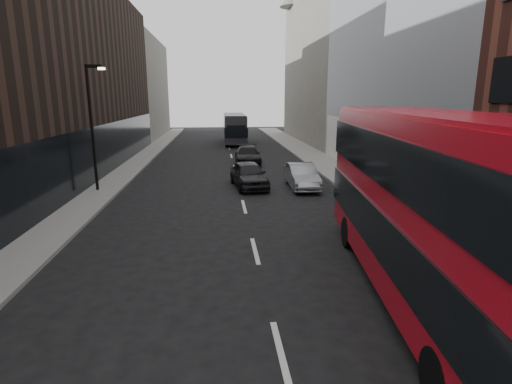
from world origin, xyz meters
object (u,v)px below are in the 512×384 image
object	(u,v)px
car_b	(302,176)
grey_bus	(235,128)
street_lamp	(93,120)
car_c	(248,155)
red_bus	(433,201)
car_a	(249,175)

from	to	relation	value
car_b	grey_bus	bearing A→B (deg)	97.74
street_lamp	car_c	bearing A→B (deg)	44.63
street_lamp	grey_bus	bearing A→B (deg)	70.05
street_lamp	car_c	size ratio (longest dim) A/B	1.39
red_bus	car_a	size ratio (longest dim) A/B	2.76
street_lamp	grey_bus	distance (m)	26.54
car_b	car_a	bearing A→B (deg)	171.57
car_c	car_a	bearing A→B (deg)	-92.43
red_bus	car_c	xyz separation A→B (m)	(-3.06, 23.26, -2.07)
car_b	car_c	xyz separation A→B (m)	(-2.60, 9.29, -0.01)
street_lamp	red_bus	size ratio (longest dim) A/B	0.55
red_bus	grey_bus	size ratio (longest dim) A/B	1.18
grey_bus	car_c	world-z (taller)	grey_bus
red_bus	car_c	world-z (taller)	red_bus
red_bus	car_c	distance (m)	23.55
car_a	car_b	bearing A→B (deg)	-16.64
street_lamp	red_bus	bearing A→B (deg)	-48.22
grey_bus	car_a	world-z (taller)	grey_bus
street_lamp	grey_bus	size ratio (longest dim) A/B	0.65
grey_bus	car_c	bearing A→B (deg)	-88.05
red_bus	car_c	size ratio (longest dim) A/B	2.53
car_b	car_c	world-z (taller)	car_b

